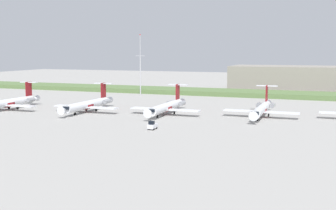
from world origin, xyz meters
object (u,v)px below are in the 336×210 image
(regional_jet_second, at_px, (88,104))
(regional_jet_fourth, at_px, (262,109))
(baggage_tug, at_px, (152,126))
(antenna_mast, at_px, (140,71))
(regional_jet_third, at_px, (167,107))
(regional_jet_nearest, at_px, (9,102))

(regional_jet_second, xyz_separation_m, regional_jet_fourth, (55.89, 9.53, 0.00))
(regional_jet_fourth, height_order, baggage_tug, regional_jet_fourth)
(regional_jet_second, bearing_deg, antenna_mast, 95.06)
(regional_jet_second, bearing_deg, baggage_tug, -33.90)
(regional_jet_second, bearing_deg, regional_jet_fourth, 9.68)
(regional_jet_third, distance_m, baggage_tug, 26.40)
(regional_jet_nearest, distance_m, regional_jet_third, 55.63)
(antenna_mast, xyz_separation_m, baggage_tug, (37.01, -74.26, -10.40))
(regional_jet_fourth, relative_size, baggage_tug, 9.69)
(regional_jet_fourth, xyz_separation_m, antenna_mast, (-60.54, 42.98, 8.86))
(regional_jet_nearest, bearing_deg, regional_jet_third, 9.54)
(regional_jet_nearest, relative_size, antenna_mast, 1.12)
(regional_jet_nearest, relative_size, regional_jet_second, 1.00)
(regional_jet_nearest, xyz_separation_m, regional_jet_fourth, (84.13, 14.77, 0.00))
(regional_jet_second, distance_m, regional_jet_fourth, 56.70)
(baggage_tug, bearing_deg, antenna_mast, 116.49)
(antenna_mast, height_order, baggage_tug, antenna_mast)
(regional_jet_third, xyz_separation_m, regional_jet_fourth, (29.27, 5.56, 0.00))
(regional_jet_fourth, relative_size, antenna_mast, 1.12)
(regional_jet_nearest, relative_size, baggage_tug, 9.69)
(regional_jet_nearest, relative_size, regional_jet_third, 1.00)
(regional_jet_nearest, relative_size, regional_jet_fourth, 1.00)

